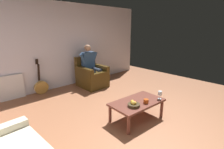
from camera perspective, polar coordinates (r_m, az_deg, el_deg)
name	(u,v)px	position (r m, az deg, el deg)	size (l,w,h in m)	color
ground_plane	(145,124)	(3.39, 11.21, -16.28)	(7.37, 7.37, 0.00)	#985D3E
wall_back	(63,46)	(5.33, -16.28, 9.34)	(6.08, 0.06, 2.50)	silver
armchair	(92,76)	(5.27, -6.98, -0.53)	(0.72, 0.84, 0.91)	#443010
person_seated	(91,65)	(5.21, -7.29, 3.37)	(0.65, 0.61, 1.28)	#2F4B6F
coffee_table	(137,104)	(3.38, 8.52, -9.78)	(1.10, 0.65, 0.39)	brown
guitar	(41,86)	(5.03, -22.92, -3.70)	(0.37, 0.23, 0.97)	#AC8039
radiator	(12,87)	(4.96, -30.96, -3.77)	(0.58, 0.06, 0.64)	white
wine_glass_near	(160,94)	(3.52, 15.98, -6.27)	(0.08, 0.08, 0.17)	silver
fruit_bowl	(134,104)	(3.14, 7.40, -10.00)	(0.23, 0.23, 0.11)	#372916
candle_jar	(146,101)	(3.30, 11.48, -8.89)	(0.10, 0.10, 0.08)	#AF4516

